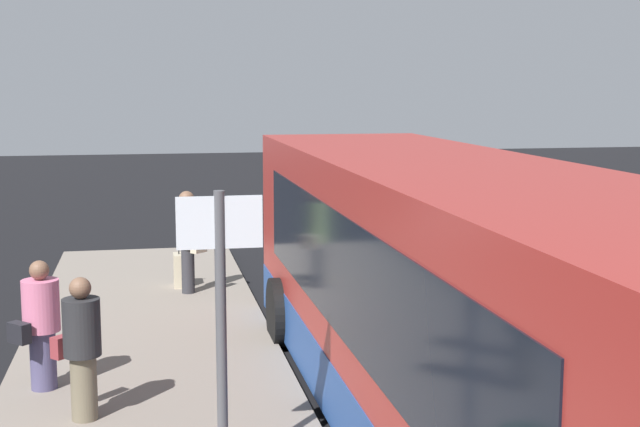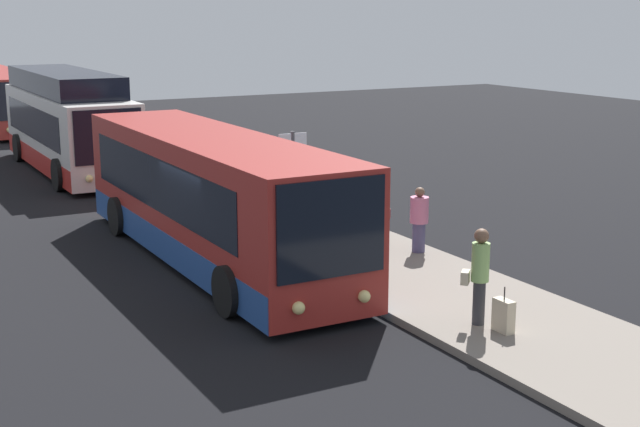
% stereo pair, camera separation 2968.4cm
% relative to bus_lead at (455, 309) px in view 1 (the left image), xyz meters
% --- Properties ---
extents(ground, '(80.00, 80.00, 0.00)m').
position_rel_bus_lead_xyz_m(ground, '(1.38, -0.27, -1.49)').
color(ground, black).
extents(platform, '(20.00, 3.58, 0.16)m').
position_rel_bus_lead_xyz_m(platform, '(1.38, 3.12, -1.41)').
color(platform, slate).
rests_on(platform, ground).
extents(bus_lead, '(11.48, 2.79, 2.99)m').
position_rel_bus_lead_xyz_m(bus_lead, '(0.00, 0.00, 0.00)').
color(bus_lead, maroon).
rests_on(bus_lead, ground).
extents(passenger_boarding, '(0.65, 0.65, 1.59)m').
position_rel_bus_lead_xyz_m(passenger_boarding, '(1.12, 3.84, -0.49)').
color(passenger_boarding, '#6B604C').
rests_on(passenger_boarding, platform).
extents(passenger_waiting, '(0.68, 0.69, 1.57)m').
position_rel_bus_lead_xyz_m(passenger_waiting, '(2.22, 4.39, -0.50)').
color(passenger_waiting, '#4C476B').
rests_on(passenger_waiting, platform).
extents(passenger_with_bags, '(0.57, 0.56, 1.80)m').
position_rel_bus_lead_xyz_m(passenger_with_bags, '(6.90, 2.41, -0.33)').
color(passenger_with_bags, '#2D2D33').
rests_on(passenger_with_bags, platform).
extents(suitcase, '(0.43, 0.20, 0.84)m').
position_rel_bus_lead_xyz_m(suitcase, '(7.45, 2.56, -1.03)').
color(suitcase, beige).
rests_on(suitcase, platform).
extents(sign_post, '(0.10, 0.78, 2.69)m').
position_rel_bus_lead_xyz_m(sign_post, '(-0.61, 2.47, 0.39)').
color(sign_post, '#4C4C51').
rests_on(sign_post, platform).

